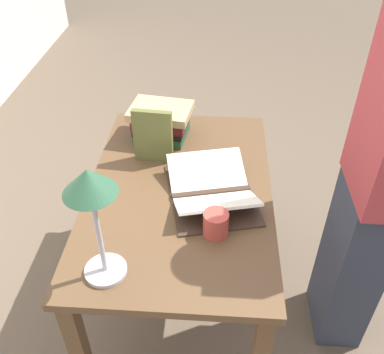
# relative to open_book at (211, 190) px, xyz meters

# --- Properties ---
(ground_plane) EXTENTS (12.00, 12.00, 0.00)m
(ground_plane) POSITION_rel_open_book_xyz_m (0.03, 0.13, -0.76)
(ground_plane) COLOR brown
(reading_desk) EXTENTS (1.21, 0.78, 0.73)m
(reading_desk) POSITION_rel_open_book_xyz_m (0.03, 0.13, -0.13)
(reading_desk) COLOR brown
(reading_desk) RESTS_ON ground_plane
(open_book) EXTENTS (0.51, 0.43, 0.09)m
(open_book) POSITION_rel_open_book_xyz_m (0.00, 0.00, 0.00)
(open_book) COLOR #38281E
(open_book) RESTS_ON reading_desk
(book_stack_tall) EXTENTS (0.25, 0.32, 0.16)m
(book_stack_tall) POSITION_rel_open_book_xyz_m (0.43, 0.26, 0.06)
(book_stack_tall) COLOR #234C2D
(book_stack_tall) RESTS_ON reading_desk
(book_standing_upright) EXTENTS (0.04, 0.18, 0.26)m
(book_standing_upright) POSITION_rel_open_book_xyz_m (0.23, 0.27, 0.10)
(book_standing_upright) COLOR brown
(book_standing_upright) RESTS_ON reading_desk
(reading_lamp) EXTENTS (0.16, 0.16, 0.44)m
(reading_lamp) POSITION_rel_open_book_xyz_m (-0.43, 0.35, 0.32)
(reading_lamp) COLOR #ADADB2
(reading_lamp) RESTS_ON reading_desk
(coffee_mug) EXTENTS (0.12, 0.10, 0.10)m
(coffee_mug) POSITION_rel_open_book_xyz_m (-0.22, -0.02, 0.02)
(coffee_mug) COLOR #B74238
(coffee_mug) RESTS_ON reading_desk
(person_reader) EXTENTS (0.36, 0.23, 1.76)m
(person_reader) POSITION_rel_open_book_xyz_m (-0.07, -0.63, 0.12)
(person_reader) COLOR #2D3342
(person_reader) RESTS_ON ground_plane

